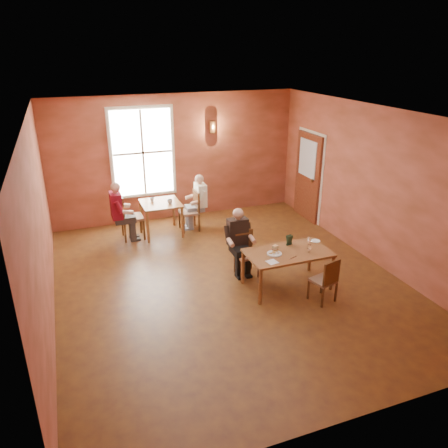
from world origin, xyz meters
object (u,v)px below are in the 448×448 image
object	(u,v)px
diner_main	(247,246)
chair_diner_maroon	(132,216)
diner_maroon	(130,211)
second_table	(161,218)
diner_white	(190,205)
chair_empty	(323,279)
main_table	(287,269)
chair_diner_white	(189,211)
chair_diner_main	(247,254)

from	to	relation	value
diner_main	chair_diner_maroon	bearing A→B (deg)	-55.59
diner_maroon	second_table	bearing A→B (deg)	90.00
diner_white	chair_empty	bearing A→B (deg)	-161.99
main_table	chair_empty	bearing A→B (deg)	-61.24
diner_main	chair_diner_white	distance (m)	2.52
chair_diner_maroon	diner_maroon	bearing A→B (deg)	-90.00
chair_diner_main	chair_diner_white	size ratio (longest dim) A/B	0.91
diner_main	chair_diner_white	xyz separation A→B (m)	(-0.40, 2.48, -0.14)
second_table	diner_white	world-z (taller)	diner_white
second_table	chair_diner_white	distance (m)	0.66
main_table	diner_maroon	xyz separation A→B (m)	(-2.23, 3.10, 0.31)
main_table	diner_white	bearing A→B (deg)	105.65
chair_diner_main	diner_main	bearing A→B (deg)	90.00
main_table	chair_diner_maroon	size ratio (longest dim) A/B	1.42
diner_white	diner_maroon	distance (m)	1.36
main_table	chair_empty	xyz separation A→B (m)	(0.34, -0.62, 0.06)
second_table	chair_diner_maroon	bearing A→B (deg)	180.00
chair_diner_main	chair_empty	distance (m)	1.53
chair_diner_white	main_table	bearing A→B (deg)	-163.84
diner_white	chair_diner_maroon	world-z (taller)	diner_white
diner_main	second_table	xyz separation A→B (m)	(-1.05, 2.48, -0.23)
chair_empty	diner_maroon	distance (m)	4.53
main_table	second_table	bearing A→B (deg)	116.54
diner_main	main_table	bearing A→B (deg)	128.88
main_table	chair_diner_maroon	world-z (taller)	chair_diner_maroon
second_table	chair_diner_white	world-z (taller)	chair_diner_white
diner_main	chair_diner_white	world-z (taller)	diner_main
main_table	chair_diner_maroon	distance (m)	3.80
chair_diner_white	chair_diner_maroon	xyz separation A→B (m)	(-1.30, 0.00, 0.05)
chair_empty	chair_diner_white	bearing A→B (deg)	93.80
diner_maroon	chair_diner_white	bearing A→B (deg)	90.00
second_table	diner_white	distance (m)	0.72
main_table	second_table	distance (m)	3.46
chair_diner_maroon	second_table	bearing A→B (deg)	90.00
diner_main	chair_diner_maroon	xyz separation A→B (m)	(-1.70, 2.48, -0.10)
chair_empty	second_table	world-z (taller)	chair_empty
chair_empty	chair_diner_maroon	xyz separation A→B (m)	(-2.54, 3.72, 0.11)
chair_empty	second_table	distance (m)	4.17
second_table	diner_white	xyz separation A→B (m)	(0.68, 0.00, 0.24)
chair_diner_main	diner_maroon	size ratio (longest dim) A/B	0.65
second_table	diner_white	bearing A→B (deg)	0.00
diner_main	diner_maroon	xyz separation A→B (m)	(-1.73, 2.48, 0.04)
diner_white	diner_maroon	size ratio (longest dim) A/B	0.95
main_table	chair_diner_main	bearing A→B (deg)	127.57
diner_maroon	chair_diner_main	bearing A→B (deg)	35.20
main_table	chair_diner_main	xyz separation A→B (m)	(-0.50, 0.65, 0.08)
main_table	chair_diner_white	bearing A→B (deg)	106.16
diner_main	diner_white	bearing A→B (deg)	-81.56
chair_diner_main	chair_diner_white	xyz separation A→B (m)	(-0.40, 2.45, 0.04)
main_table	chair_empty	world-z (taller)	chair_empty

